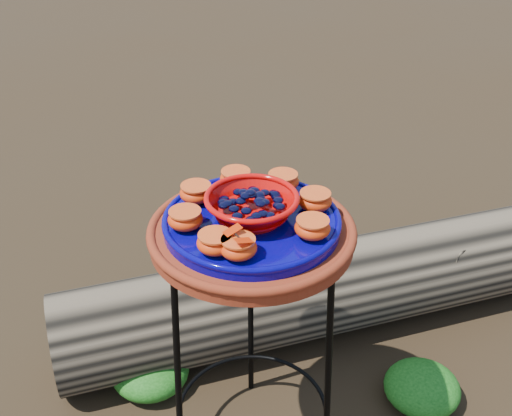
{
  "coord_description": "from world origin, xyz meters",
  "views": [
    {
      "loc": [
        -0.02,
        -1.19,
        1.52
      ],
      "look_at": [
        0.01,
        0.0,
        0.79
      ],
      "focal_mm": 45.0,
      "sensor_mm": 36.0,
      "label": 1
    }
  ],
  "objects_px": {
    "cobalt_plate": "(252,223)",
    "red_bowl": "(252,207)",
    "plant_stand": "(252,355)",
    "driftwood_log": "(311,291)",
    "terracotta_saucer": "(252,235)"
  },
  "relations": [
    {
      "from": "terracotta_saucer",
      "to": "red_bowl",
      "type": "height_order",
      "value": "red_bowl"
    },
    {
      "from": "cobalt_plate",
      "to": "driftwood_log",
      "type": "relative_size",
      "value": 0.23
    },
    {
      "from": "driftwood_log",
      "to": "cobalt_plate",
      "type": "bearing_deg",
      "value": -113.06
    },
    {
      "from": "driftwood_log",
      "to": "plant_stand",
      "type": "bearing_deg",
      "value": -113.06
    },
    {
      "from": "plant_stand",
      "to": "cobalt_plate",
      "type": "bearing_deg",
      "value": 0.0
    },
    {
      "from": "plant_stand",
      "to": "terracotta_saucer",
      "type": "bearing_deg",
      "value": 0.0
    },
    {
      "from": "plant_stand",
      "to": "red_bowl",
      "type": "bearing_deg",
      "value": 0.0
    },
    {
      "from": "plant_stand",
      "to": "driftwood_log",
      "type": "xyz_separation_m",
      "value": [
        0.21,
        0.49,
        -0.19
      ]
    },
    {
      "from": "red_bowl",
      "to": "driftwood_log",
      "type": "relative_size",
      "value": 0.12
    },
    {
      "from": "red_bowl",
      "to": "cobalt_plate",
      "type": "bearing_deg",
      "value": 0.0
    },
    {
      "from": "cobalt_plate",
      "to": "red_bowl",
      "type": "height_order",
      "value": "red_bowl"
    },
    {
      "from": "plant_stand",
      "to": "cobalt_plate",
      "type": "height_order",
      "value": "cobalt_plate"
    },
    {
      "from": "terracotta_saucer",
      "to": "cobalt_plate",
      "type": "bearing_deg",
      "value": 0.0
    },
    {
      "from": "cobalt_plate",
      "to": "driftwood_log",
      "type": "bearing_deg",
      "value": 66.94
    },
    {
      "from": "red_bowl",
      "to": "driftwood_log",
      "type": "bearing_deg",
      "value": 66.94
    }
  ]
}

